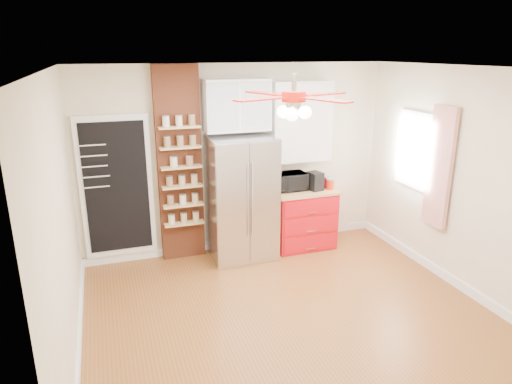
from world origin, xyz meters
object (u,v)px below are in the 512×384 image
object	(u,v)px
fridge	(242,198)
pantry_jar_oats	(174,162)
toaster_oven	(290,181)
coffee_maker	(315,181)
red_cabinet	(302,218)
canister_left	(330,185)
ceiling_fan	(294,97)

from	to	relation	value
fridge	pantry_jar_oats	world-z (taller)	fridge
pantry_jar_oats	toaster_oven	bearing A→B (deg)	-2.57
coffee_maker	red_cabinet	bearing A→B (deg)	136.81
fridge	canister_left	world-z (taller)	fridge
red_cabinet	canister_left	size ratio (longest dim) A/B	6.55
red_cabinet	pantry_jar_oats	distance (m)	2.11
canister_left	red_cabinet	bearing A→B (deg)	160.72
red_cabinet	canister_left	bearing A→B (deg)	-19.28
fridge	canister_left	xyz separation A→B (m)	(1.34, -0.08, 0.10)
coffee_maker	pantry_jar_oats	bearing A→B (deg)	160.99
toaster_oven	pantry_jar_oats	world-z (taller)	pantry_jar_oats
toaster_oven	canister_left	size ratio (longest dim) A/B	3.25
red_cabinet	toaster_oven	size ratio (longest dim) A/B	2.02
ceiling_fan	canister_left	distance (m)	2.49
pantry_jar_oats	ceiling_fan	bearing A→B (deg)	-62.13
toaster_oven	red_cabinet	bearing A→B (deg)	-11.68
coffee_maker	pantry_jar_oats	distance (m)	2.06
red_cabinet	coffee_maker	xyz separation A→B (m)	(0.14, -0.08, 0.58)
fridge	ceiling_fan	distance (m)	2.25
ceiling_fan	toaster_oven	world-z (taller)	ceiling_fan
pantry_jar_oats	fridge	bearing A→B (deg)	-10.04
fridge	pantry_jar_oats	size ratio (longest dim) A/B	13.63
toaster_oven	canister_left	xyz separation A→B (m)	(0.57, -0.16, -0.06)
red_cabinet	ceiling_fan	distance (m)	2.75
toaster_oven	canister_left	world-z (taller)	toaster_oven
toaster_oven	fridge	bearing A→B (deg)	-175.96
red_cabinet	ceiling_fan	bearing A→B (deg)	-118.71
red_cabinet	pantry_jar_oats	xyz separation A→B (m)	(-1.87, 0.11, 0.98)
ceiling_fan	toaster_oven	distance (m)	2.32
canister_left	pantry_jar_oats	xyz separation A→B (m)	(-2.24, 0.24, 0.46)
fridge	red_cabinet	bearing A→B (deg)	2.95
coffee_maker	canister_left	bearing A→B (deg)	-25.58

